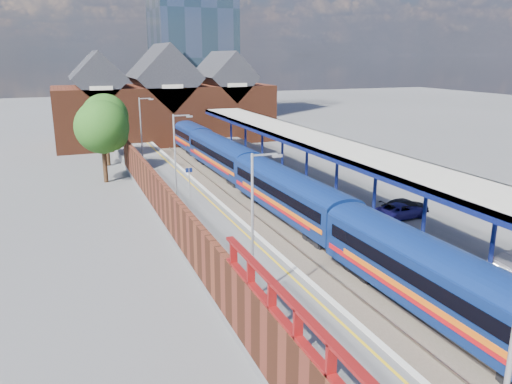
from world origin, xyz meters
TOP-DOWN VIEW (x-y plane):
  - ground at (0.00, 30.00)m, footprint 240.00×240.00m
  - ballast_bed at (0.00, 20.00)m, footprint 6.00×76.00m
  - rails at (0.00, 20.00)m, footprint 4.51×76.00m
  - left_platform at (-5.50, 20.00)m, footprint 5.00×76.00m
  - right_platform at (6.00, 20.00)m, footprint 6.00×76.00m
  - coping_left at (-3.15, 20.00)m, footprint 0.30×76.00m
  - coping_right at (3.15, 20.00)m, footprint 0.30×76.00m
  - yellow_line at (-3.75, 20.00)m, footprint 0.14×76.00m
  - train at (1.49, 27.22)m, footprint 3.09×65.95m
  - canopy at (5.48, 21.95)m, footprint 4.50×52.00m
  - lamp_post_b at (-6.36, 6.00)m, footprint 1.48×0.18m
  - lamp_post_c at (-6.36, 22.00)m, footprint 1.48×0.18m
  - lamp_post_d at (-6.36, 38.00)m, footprint 1.48×0.18m
  - platform_sign at (-5.00, 24.00)m, footprint 0.55×0.08m
  - brick_wall at (-8.10, 13.54)m, footprint 0.35×50.00m
  - station_building at (0.00, 58.00)m, footprint 30.00×12.12m
  - glass_tower at (10.00, 80.00)m, footprint 14.20×14.20m
  - tree_near at (-10.35, 35.91)m, footprint 5.20×5.20m
  - tree_far at (-9.35, 43.91)m, footprint 5.20×5.20m
  - parked_car_dark at (8.50, 14.12)m, footprint 4.07×2.05m
  - parked_car_blue at (7.68, 13.48)m, footprint 4.14×2.27m

SIDE VIEW (x-z plane):
  - ground at x=0.00m, z-range 0.00..0.00m
  - ballast_bed at x=0.00m, z-range 0.00..0.06m
  - rails at x=0.00m, z-range 0.05..0.19m
  - left_platform at x=-5.50m, z-range 0.00..1.00m
  - right_platform at x=6.00m, z-range 0.00..1.00m
  - yellow_line at x=-3.75m, z-range 1.00..1.01m
  - coping_left at x=-3.15m, z-range 1.00..1.05m
  - coping_right at x=3.15m, z-range 1.00..1.05m
  - parked_car_blue at x=7.68m, z-range 1.00..2.10m
  - parked_car_dark at x=8.50m, z-range 1.00..2.13m
  - train at x=1.49m, z-range 0.40..3.85m
  - brick_wall at x=-8.10m, z-range 0.52..4.38m
  - platform_sign at x=-5.00m, z-range 1.44..3.94m
  - lamp_post_b at x=-6.36m, z-range 1.49..8.49m
  - lamp_post_c at x=-6.36m, z-range 1.49..8.49m
  - lamp_post_d at x=-6.36m, z-range 1.49..8.49m
  - canopy at x=5.48m, z-range 3.01..7.49m
  - tree_near at x=-10.35m, z-range 1.30..9.40m
  - tree_far at x=-9.35m, z-range 1.30..9.40m
  - station_building at x=0.00m, z-range -1.44..12.34m
  - glass_tower at x=10.00m, z-range 0.05..40.35m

